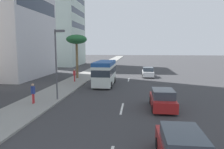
# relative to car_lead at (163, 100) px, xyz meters

# --- Properties ---
(ground_plane) EXTENTS (198.00, 198.00, 0.00)m
(ground_plane) POSITION_rel_car_lead_xyz_m (19.22, 3.33, -0.78)
(ground_plane) COLOR #38383A
(sidewalk_right) EXTENTS (162.00, 3.79, 0.15)m
(sidewalk_right) POSITION_rel_car_lead_xyz_m (19.22, 11.11, -0.70)
(sidewalk_right) COLOR gray
(sidewalk_right) RESTS_ON ground_plane
(lane_stripe_mid) EXTENTS (3.20, 0.16, 0.01)m
(lane_stripe_mid) POSITION_rel_car_lead_xyz_m (-0.35, 3.33, -0.77)
(lane_stripe_mid) COLOR silver
(lane_stripe_mid) RESTS_ON ground_plane
(lane_stripe_far) EXTENTS (3.20, 0.16, 0.01)m
(lane_stripe_far) POSITION_rel_car_lead_xyz_m (15.02, 3.33, -0.77)
(lane_stripe_far) COLOR silver
(lane_stripe_far) RESTS_ON ground_plane
(car_lead) EXTENTS (4.17, 1.91, 1.64)m
(car_lead) POSITION_rel_car_lead_xyz_m (0.00, 0.00, 0.00)
(car_lead) COLOR #A51E1E
(car_lead) RESTS_ON ground_plane
(car_second) EXTENTS (4.39, 1.90, 1.64)m
(car_second) POSITION_rel_car_lead_xyz_m (18.92, 0.17, -0.00)
(car_second) COLOR white
(car_second) RESTS_ON ground_plane
(minibus_fourth) EXTENTS (6.95, 2.41, 3.20)m
(minibus_fourth) POSITION_rel_car_lead_xyz_m (10.11, 6.34, 0.97)
(minibus_fourth) COLOR silver
(minibus_fourth) RESTS_ON ground_plane
(pedestrian_near_lamp) EXTENTS (0.34, 0.38, 1.76)m
(pedestrian_near_lamp) POSITION_rel_car_lead_xyz_m (-0.15, 11.15, 0.35)
(pedestrian_near_lamp) COLOR red
(pedestrian_near_lamp) RESTS_ON sidewalk_right
(pedestrian_mid_block) EXTENTS (0.30, 0.33, 1.78)m
(pedestrian_mid_block) POSITION_rel_car_lead_xyz_m (11.75, 11.00, 0.37)
(pedestrian_mid_block) COLOR red
(pedestrian_mid_block) RESTS_ON sidewalk_right
(palm_tree) EXTENTS (3.25, 3.25, 6.87)m
(palm_tree) POSITION_rel_car_lead_xyz_m (15.21, 11.58, 5.35)
(palm_tree) COLOR brown
(palm_tree) RESTS_ON sidewalk_right
(street_lamp) EXTENTS (0.24, 0.97, 6.53)m
(street_lamp) POSITION_rel_car_lead_xyz_m (1.49, 9.50, 3.42)
(street_lamp) COLOR #4C4C51
(street_lamp) RESTS_ON sidewalk_right
(office_tower_far) EXTENTS (14.02, 13.73, 30.18)m
(office_tower_far) POSITION_rel_car_lead_xyz_m (40.32, 24.92, 14.32)
(office_tower_far) COLOR #B2C6BC
(office_tower_far) RESTS_ON ground_plane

